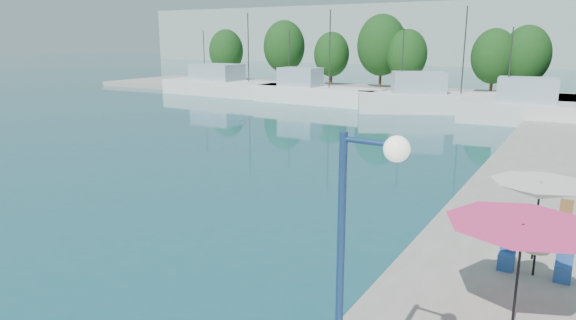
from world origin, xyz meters
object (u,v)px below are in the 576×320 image
Objects in this scene: umbrella_white at (540,191)px; street_lamp at (361,237)px; trawler_03 at (439,101)px; umbrella_pink at (522,235)px; trawler_02 at (314,94)px; trawler_04 at (550,113)px; trawler_01 at (233,87)px.

umbrella_white is 0.54× the size of street_lamp.
trawler_03 is 35.82m from umbrella_white.
street_lamp reaches higher than umbrella_pink.
street_lamp is at bearing -102.11° from trawler_03.
trawler_02 is 5.36× the size of umbrella_white.
trawler_03 reaches higher than umbrella_pink.
umbrella_white is at bearing -51.74° from trawler_02.
trawler_04 is 3.03× the size of street_lamp.
trawler_01 reaches higher than umbrella_white.
umbrella_pink is 5.40m from street_lamp.
umbrella_pink is at bearing -92.14° from trawler_04.
trawler_02 is 2.87× the size of street_lamp.
trawler_01 and trawler_02 have the same top height.
trawler_03 is 4.96× the size of umbrella_pink.
trawler_01 reaches higher than street_lamp.
trawler_02 is (12.27, -1.79, 0.00)m from trawler_01.
trawler_04 is at bearing -43.80° from trawler_03.
trawler_02 is at bearing 126.49° from umbrella_white.
trawler_03 is 6.04× the size of umbrella_white.
street_lamp is at bearing -108.94° from umbrella_pink.
trawler_02 reaches higher than street_lamp.
trawler_02 is at bearing 155.39° from trawler_03.
trawler_01 is 3.99× the size of street_lamp.
trawler_02 is 0.89× the size of trawler_03.
trawler_02 is 42.01m from umbrella_white.
street_lamp reaches higher than umbrella_white.
umbrella_pink is at bearing -89.86° from umbrella_white.
umbrella_pink is (11.60, -38.00, 1.69)m from trawler_03.
trawler_03 reaches higher than street_lamp.
street_lamp is at bearing -94.96° from trawler_04.
umbrella_pink is (1.77, -34.67, 1.69)m from trawler_04.
trawler_04 is 39.74m from street_lamp.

